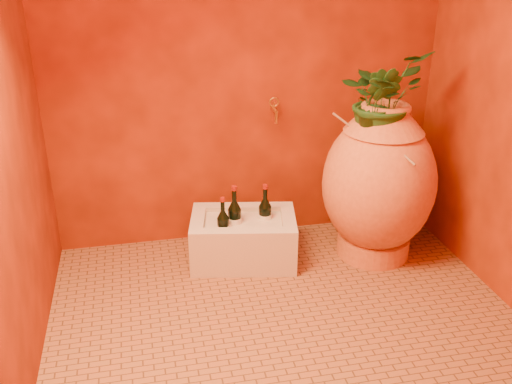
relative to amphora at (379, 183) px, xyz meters
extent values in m
plane|color=brown|center=(-0.74, -0.53, -0.50)|extent=(2.50, 2.50, 0.00)
cube|color=#531704|center=(-0.74, 0.47, 0.75)|extent=(2.50, 0.02, 2.50)
cylinder|color=#D0773A|center=(0.00, 0.00, -0.43)|extent=(0.57, 0.57, 0.13)
ellipsoid|color=#D0773A|center=(0.00, 0.00, -0.01)|extent=(0.88, 0.88, 0.87)
cone|color=#D0773A|center=(0.00, 0.00, 0.40)|extent=(0.60, 0.60, 0.13)
torus|color=#D0773A|center=(0.00, 0.00, 0.48)|extent=(0.37, 0.37, 0.05)
cylinder|color=olive|center=(-0.08, -0.05, 0.28)|extent=(0.43, 0.31, 0.33)
cylinder|color=olive|center=(-0.02, -0.12, 0.31)|extent=(0.14, 0.46, 0.15)
cylinder|color=olive|center=(0.10, -0.08, 0.33)|extent=(0.10, 0.38, 0.23)
cube|color=beige|center=(-0.84, 0.10, -0.36)|extent=(0.72, 0.55, 0.27)
cube|color=beige|center=(-0.84, 0.28, -0.21)|extent=(0.65, 0.20, 0.03)
cube|color=beige|center=(-0.84, -0.08, -0.21)|extent=(0.65, 0.20, 0.03)
cube|color=beige|center=(-1.12, 0.10, -0.21)|extent=(0.13, 0.28, 0.03)
cube|color=beige|center=(-0.55, 0.10, -0.21)|extent=(0.13, 0.28, 0.03)
cylinder|color=black|center=(-0.97, 0.04, -0.25)|extent=(0.07, 0.07, 0.17)
cone|color=black|center=(-0.97, 0.04, -0.14)|extent=(0.07, 0.07, 0.05)
cylinder|color=black|center=(-0.97, 0.04, -0.08)|extent=(0.02, 0.02, 0.07)
cylinder|color=maroon|center=(-0.97, 0.04, -0.04)|extent=(0.03, 0.03, 0.02)
cylinder|color=silver|center=(-0.97, 0.04, -0.25)|extent=(0.08, 0.08, 0.08)
cylinder|color=black|center=(-0.89, 0.09, -0.23)|extent=(0.08, 0.08, 0.20)
cone|color=black|center=(-0.89, 0.09, -0.11)|extent=(0.08, 0.08, 0.05)
cylinder|color=black|center=(-0.89, 0.09, -0.04)|extent=(0.03, 0.03, 0.08)
cylinder|color=maroon|center=(-0.89, 0.09, 0.01)|extent=(0.03, 0.03, 0.03)
cylinder|color=silver|center=(-0.89, 0.09, -0.23)|extent=(0.09, 0.09, 0.09)
cylinder|color=black|center=(-0.70, 0.11, -0.24)|extent=(0.08, 0.08, 0.19)
cone|color=black|center=(-0.70, 0.11, -0.12)|extent=(0.08, 0.08, 0.05)
cylinder|color=black|center=(-0.70, 0.11, -0.06)|extent=(0.03, 0.03, 0.07)
cylinder|color=maroon|center=(-0.70, 0.11, -0.01)|extent=(0.03, 0.03, 0.03)
cylinder|color=silver|center=(-0.70, 0.11, -0.24)|extent=(0.08, 0.08, 0.08)
cylinder|color=#AB8127|center=(-0.57, 0.40, 0.39)|extent=(0.02, 0.13, 0.02)
cylinder|color=#AB8127|center=(-0.57, 0.34, 0.35)|extent=(0.02, 0.02, 0.07)
torus|color=#AB8127|center=(-0.57, 0.40, 0.44)|extent=(0.07, 0.01, 0.07)
cylinder|color=#AB8127|center=(-0.57, 0.40, 0.41)|extent=(0.01, 0.01, 0.05)
imported|color=#18451A|center=(-0.02, 0.02, 0.53)|extent=(0.65, 0.63, 0.56)
imported|color=#18451A|center=(-0.08, -0.06, 0.52)|extent=(0.31, 0.31, 0.44)
camera|label=1|loc=(-1.43, -3.00, 1.38)|focal=40.00mm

